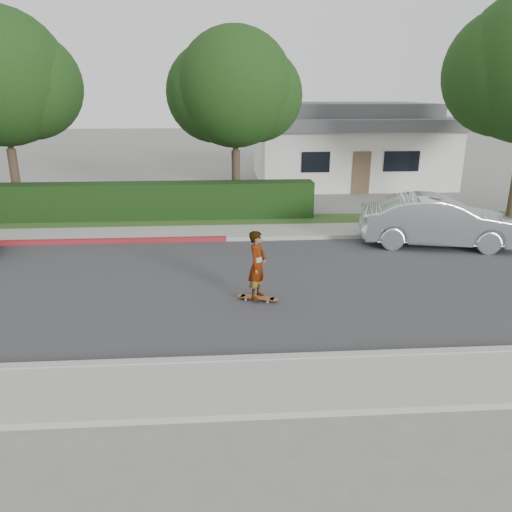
# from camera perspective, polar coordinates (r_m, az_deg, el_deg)

# --- Properties ---
(ground) EXTENTS (120.00, 120.00, 0.00)m
(ground) POSITION_cam_1_polar(r_m,az_deg,el_deg) (13.34, -7.49, -3.38)
(ground) COLOR slate
(ground) RESTS_ON ground
(road) EXTENTS (60.00, 8.00, 0.01)m
(road) POSITION_cam_1_polar(r_m,az_deg,el_deg) (13.34, -7.49, -3.36)
(road) COLOR #2D2D30
(road) RESTS_ON ground
(curb_near) EXTENTS (60.00, 0.20, 0.15)m
(curb_near) POSITION_cam_1_polar(r_m,az_deg,el_deg) (9.62, -8.89, -11.99)
(curb_near) COLOR #9E9E99
(curb_near) RESTS_ON ground
(sidewalk_near) EXTENTS (60.00, 1.60, 0.12)m
(sidewalk_near) POSITION_cam_1_polar(r_m,az_deg,el_deg) (8.87, -9.36, -15.00)
(sidewalk_near) COLOR gray
(sidewalk_near) RESTS_ON ground
(curb_far) EXTENTS (60.00, 0.20, 0.15)m
(curb_far) POSITION_cam_1_polar(r_m,az_deg,el_deg) (17.19, -6.75, 1.90)
(curb_far) COLOR #9E9E99
(curb_far) RESTS_ON ground
(curb_red_section) EXTENTS (12.00, 0.21, 0.15)m
(curb_red_section) POSITION_cam_1_polar(r_m,az_deg,el_deg) (18.15, -22.72, 1.47)
(curb_red_section) COLOR maroon
(curb_red_section) RESTS_ON ground
(sidewalk_far) EXTENTS (60.00, 1.60, 0.12)m
(sidewalk_far) POSITION_cam_1_polar(r_m,az_deg,el_deg) (18.06, -6.62, 2.66)
(sidewalk_far) COLOR gray
(sidewalk_far) RESTS_ON ground
(planting_strip) EXTENTS (60.00, 1.60, 0.10)m
(planting_strip) POSITION_cam_1_polar(r_m,az_deg,el_deg) (19.61, -6.43, 3.89)
(planting_strip) COLOR #2D4C1E
(planting_strip) RESTS_ON ground
(hedge) EXTENTS (15.00, 1.00, 1.50)m
(hedge) POSITION_cam_1_polar(r_m,az_deg,el_deg) (20.39, -14.93, 5.96)
(hedge) COLOR black
(hedge) RESTS_ON ground
(tree_left) EXTENTS (5.99, 5.21, 8.00)m
(tree_left) POSITION_cam_1_polar(r_m,az_deg,el_deg) (22.68, -27.01, 17.37)
(tree_left) COLOR #33261C
(tree_left) RESTS_ON ground
(tree_center) EXTENTS (5.66, 4.84, 7.44)m
(tree_center) POSITION_cam_1_polar(r_m,az_deg,el_deg) (21.58, -2.48, 18.32)
(tree_center) COLOR #33261C
(tree_center) RESTS_ON ground
(house) EXTENTS (10.60, 8.60, 4.30)m
(house) POSITION_cam_1_polar(r_m,az_deg,el_deg) (29.39, 10.33, 12.56)
(house) COLOR beige
(house) RESTS_ON ground
(skateboard) EXTENTS (1.03, 0.51, 0.10)m
(skateboard) POSITION_cam_1_polar(r_m,az_deg,el_deg) (12.25, 0.16, -4.78)
(skateboard) COLOR #C67136
(skateboard) RESTS_ON ground
(skateboarder) EXTENTS (0.62, 0.72, 1.68)m
(skateboarder) POSITION_cam_1_polar(r_m,az_deg,el_deg) (11.94, 0.17, -1.01)
(skateboarder) COLOR white
(skateboarder) RESTS_ON skateboard
(car_silver) EXTENTS (5.27, 2.77, 1.65)m
(car_silver) POSITION_cam_1_polar(r_m,az_deg,el_deg) (17.50, 20.10, 3.74)
(car_silver) COLOR silver
(car_silver) RESTS_ON ground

